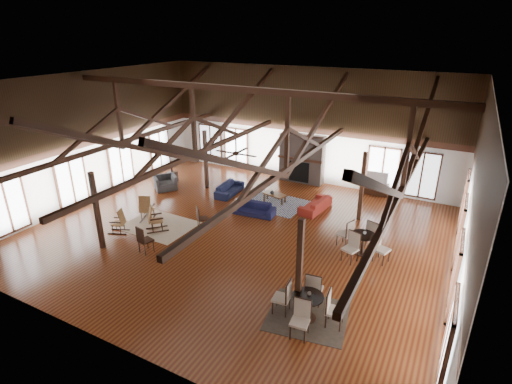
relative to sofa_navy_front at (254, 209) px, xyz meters
The scene contains 31 objects.
floor 1.83m from the sofa_navy_front, 81.07° to the right, with size 16.00×16.00×0.00m, color brown.
ceiling 6.00m from the sofa_navy_front, 81.07° to the right, with size 16.00×14.00×0.02m, color black.
wall_back 5.89m from the sofa_navy_front, 86.92° to the left, with size 16.00×0.02×6.00m, color white.
wall_front 9.20m from the sofa_navy_front, 88.17° to the right, with size 16.00×0.02×6.00m, color white.
wall_left 8.38m from the sofa_navy_front, 166.98° to the right, with size 0.02×14.00×6.00m, color white.
wall_right 8.90m from the sofa_navy_front, 12.16° to the right, with size 0.02×14.00×6.00m, color white.
roof_truss 4.17m from the sofa_navy_front, 81.07° to the right, with size 15.60×14.07×3.14m.
post_grid 2.20m from the sofa_navy_front, 81.07° to the right, with size 8.16×7.16×3.05m.
fireplace 5.00m from the sofa_navy_front, 86.71° to the left, with size 2.50×0.69×2.60m.
ceiling_fan 4.51m from the sofa_navy_front, 74.34° to the right, with size 1.60×1.60×0.75m.
sofa_navy_front is the anchor object (origin of this frame).
sofa_navy_left 2.70m from the sofa_navy_front, 145.47° to the left, with size 0.75×1.92×0.56m, color #121632.
sofa_orange 2.85m from the sofa_navy_front, 37.42° to the left, with size 0.78×2.00×0.58m, color maroon.
coffee_table 1.70m from the sofa_navy_front, 82.47° to the left, with size 1.22×0.82×0.43m.
vase 1.62m from the sofa_navy_front, 85.43° to the left, with size 0.20×0.20×0.21m, color #B2B2B2.
armchair 5.55m from the sofa_navy_front, behind, with size 1.11×0.97×0.72m, color #353538.
side_table_lamp 6.03m from the sofa_navy_front, 165.41° to the left, with size 0.44×0.44×1.13m.
rocking_chair_a 4.70m from the sofa_navy_front, 144.96° to the right, with size 0.79×1.02×1.17m.
rocking_chair_b 4.40m from the sofa_navy_front, 131.27° to the right, with size 0.95×0.97×1.15m.
rocking_chair_c 5.71m from the sofa_navy_front, 134.72° to the right, with size 0.89×0.69×1.01m.
side_chair_a 2.63m from the sofa_navy_front, 120.16° to the right, with size 0.59×0.59×0.99m.
side_chair_b 5.27m from the sofa_navy_front, 112.56° to the right, with size 0.54×0.54×1.08m.
cafe_table_near 7.13m from the sofa_navy_front, 49.48° to the right, with size 2.11×2.11×1.09m.
cafe_table_far 5.24m from the sofa_navy_front, 11.93° to the right, with size 2.13×2.13×1.09m.
cup_near 7.11m from the sofa_navy_front, 49.12° to the right, with size 0.11×0.11×0.09m, color #B2B2B2.
cup_far 5.28m from the sofa_navy_front, 11.42° to the right, with size 0.12×0.12×0.09m, color #B2B2B2.
tv_console 6.56m from the sofa_navy_front, 49.22° to the left, with size 1.24×0.47×0.62m, color black.
television 6.59m from the sofa_navy_front, 49.17° to the left, with size 1.03×0.14×0.59m, color #B2B2B2.
rug_tan 4.18m from the sofa_navy_front, 136.71° to the right, with size 2.87×2.25×0.01m, color tan.
rug_navy 1.58m from the sofa_navy_front, 82.84° to the left, with size 3.01×2.26×0.01m, color #1B274C.
rug_dark 7.04m from the sofa_navy_front, 49.02° to the right, with size 2.25×2.04×0.01m, color black.
Camera 1 is at (7.39, -12.50, 7.75)m, focal length 28.00 mm.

